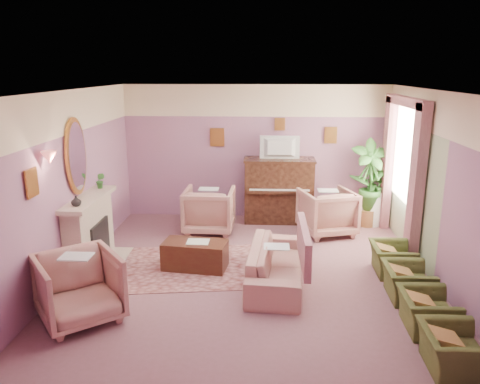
{
  "coord_description": "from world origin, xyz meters",
  "views": [
    {
      "loc": [
        0.2,
        -6.73,
        3.1
      ],
      "look_at": [
        -0.18,
        0.4,
        1.22
      ],
      "focal_mm": 35.0,
      "sensor_mm": 36.0,
      "label": 1
    }
  ],
  "objects_px": {
    "olive_chair_d": "(392,254)",
    "side_table": "(371,207)",
    "floral_armchair_right": "(327,210)",
    "olive_chair_a": "(453,345)",
    "coffee_table": "(195,255)",
    "floral_armchair_left": "(209,208)",
    "television": "(280,146)",
    "piano": "(279,191)",
    "floral_armchair_front": "(79,285)",
    "sofa": "(276,257)",
    "olive_chair_b": "(427,306)",
    "olive_chair_c": "(408,277)"
  },
  "relations": [
    {
      "from": "olive_chair_d",
      "to": "side_table",
      "type": "xyz_separation_m",
      "value": [
        0.19,
        2.44,
        0.04
      ]
    },
    {
      "from": "floral_armchair_right",
      "to": "side_table",
      "type": "bearing_deg",
      "value": 33.94
    },
    {
      "from": "olive_chair_a",
      "to": "side_table",
      "type": "height_order",
      "value": "side_table"
    },
    {
      "from": "coffee_table",
      "to": "olive_chair_d",
      "type": "relative_size",
      "value": 1.38
    },
    {
      "from": "coffee_table",
      "to": "floral_armchair_left",
      "type": "bearing_deg",
      "value": 89.41
    },
    {
      "from": "television",
      "to": "olive_chair_a",
      "type": "relative_size",
      "value": 1.11
    },
    {
      "from": "piano",
      "to": "floral_armchair_front",
      "type": "relative_size",
      "value": 1.44
    },
    {
      "from": "sofa",
      "to": "side_table",
      "type": "distance_m",
      "value": 3.47
    },
    {
      "from": "olive_chair_b",
      "to": "television",
      "type": "bearing_deg",
      "value": 112.38
    },
    {
      "from": "olive_chair_a",
      "to": "side_table",
      "type": "bearing_deg",
      "value": 87.78
    },
    {
      "from": "floral_armchair_front",
      "to": "olive_chair_b",
      "type": "height_order",
      "value": "floral_armchair_front"
    },
    {
      "from": "sofa",
      "to": "side_table",
      "type": "xyz_separation_m",
      "value": [
        2.0,
        2.84,
        -0.05
      ]
    },
    {
      "from": "floral_armchair_right",
      "to": "olive_chair_a",
      "type": "relative_size",
      "value": 1.34
    },
    {
      "from": "olive_chair_b",
      "to": "olive_chair_d",
      "type": "relative_size",
      "value": 1.0
    },
    {
      "from": "floral_armchair_right",
      "to": "olive_chair_a",
      "type": "bearing_deg",
      "value": -79.51
    },
    {
      "from": "coffee_table",
      "to": "olive_chair_d",
      "type": "height_order",
      "value": "olive_chair_d"
    },
    {
      "from": "floral_armchair_left",
      "to": "floral_armchair_front",
      "type": "distance_m",
      "value": 3.64
    },
    {
      "from": "sofa",
      "to": "coffee_table",
      "type": "bearing_deg",
      "value": 161.99
    },
    {
      "from": "coffee_table",
      "to": "sofa",
      "type": "relative_size",
      "value": 0.51
    },
    {
      "from": "piano",
      "to": "olive_chair_d",
      "type": "height_order",
      "value": "piano"
    },
    {
      "from": "floral_armchair_right",
      "to": "olive_chair_d",
      "type": "bearing_deg",
      "value": -66.23
    },
    {
      "from": "coffee_table",
      "to": "olive_chair_c",
      "type": "distance_m",
      "value": 3.2
    },
    {
      "from": "coffee_table",
      "to": "side_table",
      "type": "xyz_separation_m",
      "value": [
        3.27,
        2.43,
        0.12
      ]
    },
    {
      "from": "piano",
      "to": "olive_chair_c",
      "type": "height_order",
      "value": "piano"
    },
    {
      "from": "coffee_table",
      "to": "floral_armchair_left",
      "type": "height_order",
      "value": "floral_armchair_left"
    },
    {
      "from": "side_table",
      "to": "floral_armchair_front",
      "type": "bearing_deg",
      "value": -137.74
    },
    {
      "from": "piano",
      "to": "television",
      "type": "bearing_deg",
      "value": -90.0
    },
    {
      "from": "piano",
      "to": "floral_armchair_left",
      "type": "height_order",
      "value": "piano"
    },
    {
      "from": "olive_chair_a",
      "to": "floral_armchair_left",
      "type": "bearing_deg",
      "value": 125.83
    },
    {
      "from": "coffee_table",
      "to": "olive_chair_a",
      "type": "xyz_separation_m",
      "value": [
        3.08,
        -2.48,
        0.09
      ]
    },
    {
      "from": "floral_armchair_right",
      "to": "piano",
      "type": "bearing_deg",
      "value": 140.77
    },
    {
      "from": "floral_armchair_front",
      "to": "piano",
      "type": "bearing_deg",
      "value": 57.98
    },
    {
      "from": "floral_armchair_front",
      "to": "olive_chair_c",
      "type": "bearing_deg",
      "value": 10.78
    },
    {
      "from": "piano",
      "to": "olive_chair_c",
      "type": "bearing_deg",
      "value": -63.14
    },
    {
      "from": "coffee_table",
      "to": "olive_chair_b",
      "type": "xyz_separation_m",
      "value": [
        3.08,
        -1.66,
        0.09
      ]
    },
    {
      "from": "sofa",
      "to": "olive_chair_a",
      "type": "relative_size",
      "value": 2.72
    },
    {
      "from": "television",
      "to": "floral_armchair_right",
      "type": "height_order",
      "value": "television"
    },
    {
      "from": "piano",
      "to": "sofa",
      "type": "bearing_deg",
      "value": -92.15
    },
    {
      "from": "piano",
      "to": "floral_armchair_front",
      "type": "bearing_deg",
      "value": -122.02
    },
    {
      "from": "olive_chair_a",
      "to": "olive_chair_d",
      "type": "xyz_separation_m",
      "value": [
        0.0,
        2.46,
        0.0
      ]
    },
    {
      "from": "coffee_table",
      "to": "olive_chair_d",
      "type": "distance_m",
      "value": 3.09
    },
    {
      "from": "floral_armchair_left",
      "to": "olive_chair_a",
      "type": "relative_size",
      "value": 1.34
    },
    {
      "from": "television",
      "to": "olive_chair_c",
      "type": "distance_m",
      "value": 3.92
    },
    {
      "from": "olive_chair_d",
      "to": "side_table",
      "type": "distance_m",
      "value": 2.45
    },
    {
      "from": "olive_chair_c",
      "to": "sofa",
      "type": "bearing_deg",
      "value": 166.92
    },
    {
      "from": "floral_armchair_right",
      "to": "olive_chair_b",
      "type": "xyz_separation_m",
      "value": [
        0.79,
        -3.42,
        -0.17
      ]
    },
    {
      "from": "sofa",
      "to": "olive_chair_d",
      "type": "distance_m",
      "value": 1.85
    },
    {
      "from": "floral_armchair_left",
      "to": "olive_chair_b",
      "type": "xyz_separation_m",
      "value": [
        3.07,
        -3.43,
        -0.17
      ]
    },
    {
      "from": "sofa",
      "to": "television",
      "type": "bearing_deg",
      "value": 87.81
    },
    {
      "from": "piano",
      "to": "television",
      "type": "distance_m",
      "value": 0.95
    }
  ]
}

